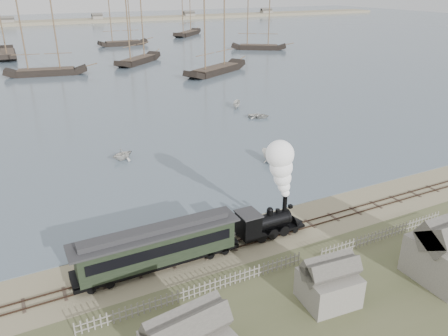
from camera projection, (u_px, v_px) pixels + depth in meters
name	position (u px, v px, depth m)	size (l,w,h in m)	color
ground	(232.00, 233.00, 42.75)	(600.00, 600.00, 0.00)	tan
harbor_water	(42.00, 40.00, 182.06)	(600.00, 336.00, 0.06)	#4A596A
rail_track	(242.00, 243.00, 41.09)	(120.00, 1.80, 0.16)	#3A281F
picket_fence_west	(200.00, 296.00, 34.31)	(19.00, 0.10, 1.20)	slate
picket_fence_east	(383.00, 239.00, 41.80)	(15.00, 0.10, 1.20)	slate
shed_mid	(327.00, 301.00, 33.74)	(4.00, 3.50, 3.60)	slate
shed_right	(446.00, 275.00, 36.68)	(6.00, 5.00, 5.10)	slate
far_spit	(26.00, 25.00, 247.64)	(500.00, 20.00, 1.80)	tan
locomotive	(279.00, 195.00, 41.08)	(7.34, 2.74, 9.15)	black
passenger_coach	(157.00, 246.00, 36.83)	(14.45, 2.79, 3.51)	black
beached_dinghy	(235.00, 229.00, 42.78)	(3.97, 2.83, 0.82)	beige
rowboat_1	(122.00, 154.00, 59.98)	(3.18, 2.74, 1.67)	beige
rowboat_2	(270.00, 157.00, 59.14)	(3.87, 1.46, 1.49)	beige
rowboat_3	(259.00, 116.00, 78.55)	(3.87, 2.77, 0.80)	beige
rowboat_4	(273.00, 158.00, 58.84)	(2.87, 2.48, 1.51)	beige
rowboat_5	(237.00, 104.00, 84.72)	(3.34, 1.25, 1.29)	beige
schooner_2	(41.00, 36.00, 110.27)	(20.33, 4.69, 20.00)	black
schooner_3	(136.00, 28.00, 127.00)	(20.28, 4.68, 20.00)	black
schooner_4	(216.00, 34.00, 112.82)	(22.86, 5.27, 20.00)	black
schooner_5	(259.00, 20.00, 153.18)	(19.49, 4.50, 20.00)	black
schooner_7	(1.00, 25.00, 137.94)	(24.86, 5.74, 20.00)	black
schooner_8	(121.00, 18.00, 162.76)	(18.62, 4.30, 20.00)	black
schooner_9	(187.00, 12.00, 193.76)	(22.29, 5.14, 20.00)	black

